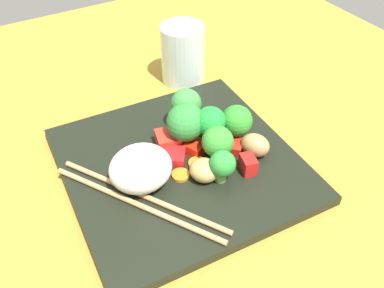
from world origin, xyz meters
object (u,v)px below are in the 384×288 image
Objects in this scene: square_plate at (181,164)px; rice_mound at (141,168)px; chopstick_pair at (140,200)px; carrot_slice_2 at (181,175)px; broccoli_floret_5 at (222,165)px; drinking_glass at (183,54)px.

square_plate is 7.07cm from rice_mound.
rice_mound is 0.37× the size of chopstick_pair.
carrot_slice_2 is (-1.34, -2.47, 0.91)cm from square_plate.
chopstick_pair is at bearing 169.89° from broccoli_floret_5.
broccoli_floret_5 is (8.84, -4.23, -0.21)cm from rice_mound.
carrot_slice_2 is at bearing 69.23° from chopstick_pair.
broccoli_floret_5 is (2.79, -5.49, 3.22)cm from square_plate.
chopstick_pair is at bearing -169.12° from carrot_slice_2.
square_plate is at bearing -120.24° from drinking_glass.
chopstick_pair is (-10.30, 1.84, -2.21)cm from broccoli_floret_5.
rice_mound is 3.39× the size of carrot_slice_2.
carrot_slice_2 is at bearing -120.04° from drinking_glass.
square_plate is 2.95cm from carrot_slice_2.
carrot_slice_2 is at bearing -14.42° from rice_mound.
drinking_glass is at bearing 59.96° from carrot_slice_2.
chopstick_pair is 29.10cm from drinking_glass.
broccoli_floret_5 reaches higher than carrot_slice_2.
drinking_glass is (8.10, 24.16, 0.91)cm from broccoli_floret_5.
broccoli_floret_5 reaches higher than square_plate.
square_plate is 12.84× the size of carrot_slice_2.
drinking_glass is at bearing 59.76° from square_plate.
broccoli_floret_5 is at bearing 48.24° from chopstick_pair.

